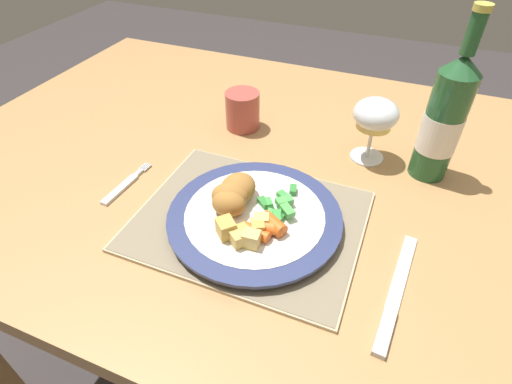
% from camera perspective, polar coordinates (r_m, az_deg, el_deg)
% --- Properties ---
extents(ground_plane, '(6.00, 6.00, 0.00)m').
position_cam_1_polar(ground_plane, '(1.35, 3.79, -22.44)').
color(ground_plane, '#383333').
extents(dining_table, '(1.46, 0.92, 0.74)m').
position_cam_1_polar(dining_table, '(0.82, 5.77, -1.09)').
color(dining_table, '#AD7F4C').
rests_on(dining_table, ground).
extents(placemat, '(0.36, 0.29, 0.01)m').
position_cam_1_polar(placemat, '(0.65, -0.99, -4.03)').
color(placemat, tan).
rests_on(placemat, dining_table).
extents(dinner_plate, '(0.28, 0.28, 0.02)m').
position_cam_1_polar(dinner_plate, '(0.64, -0.20, -3.68)').
color(dinner_plate, white).
rests_on(dinner_plate, placemat).
extents(breaded_croquettes, '(0.07, 0.10, 0.04)m').
position_cam_1_polar(breaded_croquettes, '(0.63, -3.28, -0.35)').
color(breaded_croquettes, '#A87033').
rests_on(breaded_croquettes, dinner_plate).
extents(green_beans_pile, '(0.07, 0.10, 0.02)m').
position_cam_1_polar(green_beans_pile, '(0.63, 3.48, -1.96)').
color(green_beans_pile, '#4CA84C').
rests_on(green_beans_pile, dinner_plate).
extents(glazed_carrots, '(0.07, 0.06, 0.02)m').
position_cam_1_polar(glazed_carrots, '(0.60, 1.56, -5.05)').
color(glazed_carrots, orange).
rests_on(glazed_carrots, dinner_plate).
extents(fork, '(0.02, 0.13, 0.01)m').
position_cam_1_polar(fork, '(0.76, -18.37, 0.81)').
color(fork, silver).
rests_on(fork, dining_table).
extents(table_knife, '(0.04, 0.22, 0.01)m').
position_cam_1_polar(table_knife, '(0.58, 19.08, -14.38)').
color(table_knife, silver).
rests_on(table_knife, dining_table).
extents(wine_glass, '(0.08, 0.08, 0.13)m').
position_cam_1_polar(wine_glass, '(0.77, 16.68, 10.25)').
color(wine_glass, silver).
rests_on(wine_glass, dining_table).
extents(bottle, '(0.07, 0.07, 0.30)m').
position_cam_1_polar(bottle, '(0.76, 25.23, 9.24)').
color(bottle, '#23562D').
rests_on(bottle, dining_table).
extents(roast_potatoes, '(0.08, 0.07, 0.03)m').
position_cam_1_polar(roast_potatoes, '(0.59, -1.76, -5.60)').
color(roast_potatoes, gold).
rests_on(roast_potatoes, dinner_plate).
extents(drinking_cup, '(0.07, 0.07, 0.08)m').
position_cam_1_polar(drinking_cup, '(0.87, -1.93, 11.72)').
color(drinking_cup, '#B24C42').
rests_on(drinking_cup, dining_table).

